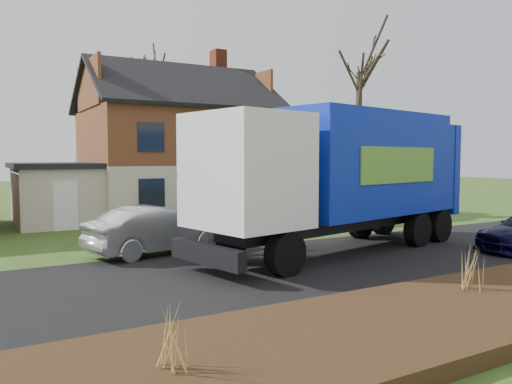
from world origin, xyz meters
TOP-DOWN VIEW (x-y plane):
  - ground at (0.00, 0.00)m, footprint 120.00×120.00m
  - road at (0.00, 0.00)m, footprint 80.00×7.00m
  - mulch_verge at (0.00, -5.30)m, footprint 80.00×3.50m
  - main_house at (1.49, 13.91)m, footprint 12.95×8.95m
  - garbage_truck at (3.02, 1.25)m, footprint 11.16×5.09m
  - silver_sedan at (-2.40, 3.93)m, footprint 4.93×2.66m
  - tree_front_east at (10.64, 9.28)m, footprint 3.94×3.94m
  - tree_back at (3.79, 22.47)m, footprint 3.83×3.83m
  - grass_clump_west at (-5.38, -5.40)m, footprint 0.33×0.27m
  - grass_clump_mid at (1.50, -4.75)m, footprint 0.37×0.30m

SIDE VIEW (x-z plane):
  - ground at x=0.00m, z-range 0.00..0.00m
  - road at x=0.00m, z-range 0.00..0.02m
  - mulch_verge at x=0.00m, z-range 0.00..0.30m
  - grass_clump_west at x=-5.38m, z-range 0.30..1.17m
  - silver_sedan at x=-2.40m, z-range 0.00..1.54m
  - grass_clump_mid at x=1.50m, z-range 0.30..1.32m
  - garbage_truck at x=3.02m, z-range 0.35..4.98m
  - main_house at x=1.49m, z-range -0.60..8.66m
  - tree_front_east at x=10.64m, z-range 3.43..14.38m
  - tree_back at x=3.79m, z-range 4.04..16.17m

